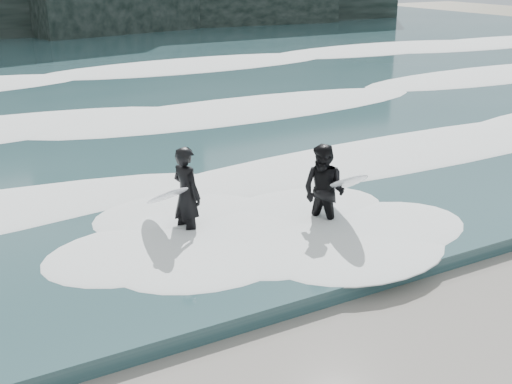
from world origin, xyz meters
TOP-DOWN VIEW (x-y plane):
  - sea at (0.00, 29.00)m, footprint 90.00×52.00m
  - foam_near at (0.00, 9.00)m, footprint 60.00×3.20m
  - foam_mid at (0.00, 16.00)m, footprint 60.00×4.00m
  - foam_far at (0.00, 25.00)m, footprint 60.00×4.80m
  - surfer_left at (-0.73, 6.51)m, footprint 1.01×1.74m
  - surfer_right at (1.85, 5.42)m, footprint 1.50×2.20m

SIDE VIEW (x-z plane):
  - sea at x=0.00m, z-range 0.00..0.30m
  - foam_near at x=0.00m, z-range 0.30..0.50m
  - foam_mid at x=0.00m, z-range 0.30..0.54m
  - foam_far at x=0.00m, z-range 0.30..0.60m
  - surfer_right at x=1.85m, z-range 0.01..1.92m
  - surfer_left at x=-0.73m, z-range 0.00..1.97m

